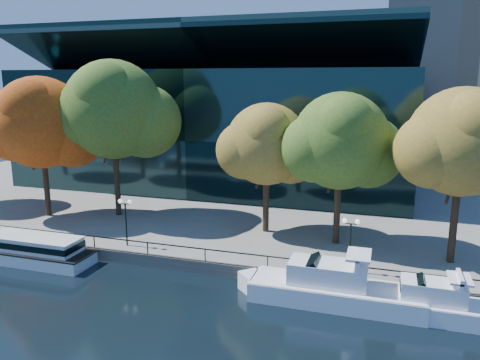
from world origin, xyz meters
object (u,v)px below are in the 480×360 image
(tree_1, at_px, (42,125))
(tree_3, at_px, (268,146))
(cruiser_near, at_px, (328,286))
(cruiser_far, at_px, (432,303))
(lamp_1, at_px, (125,212))
(tree_4, at_px, (342,143))
(tree_2, at_px, (115,112))
(tour_boat, at_px, (16,247))
(lamp_2, at_px, (351,233))
(tree_5, at_px, (464,145))

(tree_1, bearing_deg, tree_3, 4.38)
(cruiser_near, distance_m, tree_3, 14.89)
(cruiser_far, height_order, lamp_1, lamp_1)
(cruiser_far, distance_m, tree_4, 14.60)
(tree_1, height_order, tree_2, tree_2)
(tour_boat, height_order, tree_4, tree_4)
(cruiser_near, xyz_separation_m, tree_2, (-22.88, 11.22, 10.53))
(tree_1, bearing_deg, tree_4, 0.90)
(cruiser_near, xyz_separation_m, lamp_1, (-17.38, 3.36, 2.83))
(tour_boat, height_order, cruiser_far, cruiser_far)
(cruiser_far, height_order, tree_3, tree_3)
(cruiser_near, height_order, tree_1, tree_1)
(tour_boat, xyz_separation_m, cruiser_far, (32.39, -0.13, -0.16))
(cruiser_far, relative_size, tree_4, 0.75)
(cruiser_far, relative_size, tree_1, 0.68)
(lamp_1, xyz_separation_m, lamp_2, (18.46, 0.00, 0.00))
(lamp_1, bearing_deg, tree_1, 156.03)
(lamp_1, distance_m, lamp_2, 18.46)
(cruiser_near, bearing_deg, tree_2, 153.89)
(cruiser_near, xyz_separation_m, cruiser_far, (6.53, -0.22, -0.15))
(tree_4, bearing_deg, tree_3, 169.01)
(cruiser_near, distance_m, lamp_1, 17.93)
(tree_5, relative_size, lamp_2, 3.32)
(cruiser_near, relative_size, tree_4, 0.99)
(tree_1, xyz_separation_m, tree_2, (6.84, 2.37, 1.26))
(tree_2, xyz_separation_m, tree_3, (15.94, -0.63, -2.69))
(cruiser_far, relative_size, tree_3, 0.81)
(lamp_1, relative_size, lamp_2, 1.00)
(tree_5, bearing_deg, lamp_1, -170.81)
(tree_4, height_order, tree_5, tree_5)
(tree_1, bearing_deg, cruiser_near, -16.57)
(cruiser_far, distance_m, tree_3, 19.03)
(tour_boat, xyz_separation_m, lamp_1, (8.48, 3.45, 2.82))
(tree_2, bearing_deg, tree_1, -160.85)
(tree_5, bearing_deg, tree_2, 173.37)
(tree_2, xyz_separation_m, tree_5, (31.47, -3.66, -1.52))
(tree_3, distance_m, lamp_1, 13.65)
(tour_boat, height_order, lamp_1, lamp_1)
(cruiser_far, bearing_deg, tree_4, 125.81)
(tour_boat, distance_m, tree_1, 13.43)
(lamp_2, bearing_deg, tree_5, 29.22)
(tree_3, bearing_deg, tree_4, -10.99)
(cruiser_near, height_order, cruiser_far, cruiser_near)
(tree_1, distance_m, lamp_2, 31.94)
(cruiser_far, relative_size, lamp_2, 2.39)
(tour_boat, bearing_deg, cruiser_near, 0.20)
(cruiser_far, xyz_separation_m, tree_1, (-36.25, 9.06, 9.42))
(lamp_1, bearing_deg, cruiser_far, -8.50)
(tree_2, distance_m, lamp_2, 26.37)
(cruiser_far, bearing_deg, cruiser_near, 178.10)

